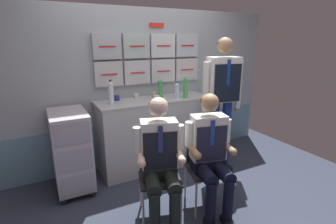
{
  "coord_description": "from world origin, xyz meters",
  "views": [
    {
      "loc": [
        -1.33,
        -1.98,
        1.74
      ],
      "look_at": [
        -0.03,
        0.53,
        0.94
      ],
      "focal_mm": 27.48,
      "sensor_mm": 36.0,
      "label": 1
    }
  ],
  "objects_px": {
    "crew_member_left": "(160,158)",
    "crew_member_standing": "(222,93)",
    "water_bottle_clear": "(161,88)",
    "service_trolley": "(71,149)",
    "crew_member_center": "(211,150)",
    "folding_chair_left": "(158,165)",
    "coffee_cup_spare": "(154,94)",
    "folding_chair_center": "(204,158)"
  },
  "relations": [
    {
      "from": "crew_member_center",
      "to": "coffee_cup_spare",
      "type": "height_order",
      "value": "crew_member_center"
    },
    {
      "from": "crew_member_left",
      "to": "crew_member_standing",
      "type": "distance_m",
      "value": 1.37
    },
    {
      "from": "folding_chair_left",
      "to": "coffee_cup_spare",
      "type": "xyz_separation_m",
      "value": [
        0.44,
        1.04,
        0.5
      ]
    },
    {
      "from": "service_trolley",
      "to": "crew_member_center",
      "type": "relative_size",
      "value": 0.77
    },
    {
      "from": "water_bottle_clear",
      "to": "coffee_cup_spare",
      "type": "distance_m",
      "value": 0.13
    },
    {
      "from": "crew_member_left",
      "to": "water_bottle_clear",
      "type": "xyz_separation_m",
      "value": [
        0.56,
        1.14,
        0.42
      ]
    },
    {
      "from": "water_bottle_clear",
      "to": "crew_member_left",
      "type": "bearing_deg",
      "value": -116.1
    },
    {
      "from": "service_trolley",
      "to": "crew_member_center",
      "type": "xyz_separation_m",
      "value": [
        1.2,
        -1.07,
        0.16
      ]
    },
    {
      "from": "folding_chair_left",
      "to": "crew_member_left",
      "type": "distance_m",
      "value": 0.23
    },
    {
      "from": "folding_chair_left",
      "to": "water_bottle_clear",
      "type": "relative_size",
      "value": 3.13
    },
    {
      "from": "water_bottle_clear",
      "to": "coffee_cup_spare",
      "type": "height_order",
      "value": "water_bottle_clear"
    },
    {
      "from": "service_trolley",
      "to": "folding_chair_center",
      "type": "distance_m",
      "value": 1.54
    },
    {
      "from": "crew_member_center",
      "to": "service_trolley",
      "type": "bearing_deg",
      "value": 138.36
    },
    {
      "from": "crew_member_standing",
      "to": "crew_member_center",
      "type": "bearing_deg",
      "value": -134.49
    },
    {
      "from": "crew_member_standing",
      "to": "coffee_cup_spare",
      "type": "height_order",
      "value": "crew_member_standing"
    },
    {
      "from": "crew_member_left",
      "to": "crew_member_standing",
      "type": "xyz_separation_m",
      "value": [
        1.17,
        0.58,
        0.4
      ]
    },
    {
      "from": "service_trolley",
      "to": "water_bottle_clear",
      "type": "distance_m",
      "value": 1.37
    },
    {
      "from": "folding_chair_center",
      "to": "service_trolley",
      "type": "bearing_deg",
      "value": 143.7
    },
    {
      "from": "folding_chair_center",
      "to": "water_bottle_clear",
      "type": "height_order",
      "value": "water_bottle_clear"
    },
    {
      "from": "crew_member_left",
      "to": "coffee_cup_spare",
      "type": "xyz_separation_m",
      "value": [
        0.49,
        1.19,
        0.33
      ]
    },
    {
      "from": "folding_chair_center",
      "to": "crew_member_standing",
      "type": "xyz_separation_m",
      "value": [
        0.61,
        0.51,
        0.56
      ]
    },
    {
      "from": "crew_member_center",
      "to": "coffee_cup_spare",
      "type": "relative_size",
      "value": 17.24
    },
    {
      "from": "crew_member_standing",
      "to": "coffee_cup_spare",
      "type": "relative_size",
      "value": 24.66
    },
    {
      "from": "coffee_cup_spare",
      "to": "crew_member_standing",
      "type": "bearing_deg",
      "value": -41.64
    },
    {
      "from": "service_trolley",
      "to": "water_bottle_clear",
      "type": "height_order",
      "value": "water_bottle_clear"
    },
    {
      "from": "crew_member_center",
      "to": "crew_member_standing",
      "type": "height_order",
      "value": "crew_member_standing"
    },
    {
      "from": "crew_member_center",
      "to": "folding_chair_left",
      "type": "bearing_deg",
      "value": 153.71
    },
    {
      "from": "service_trolley",
      "to": "crew_member_standing",
      "type": "distance_m",
      "value": 1.97
    },
    {
      "from": "service_trolley",
      "to": "crew_member_standing",
      "type": "relative_size",
      "value": 0.54
    },
    {
      "from": "coffee_cup_spare",
      "to": "crew_member_left",
      "type": "bearing_deg",
      "value": -112.21
    },
    {
      "from": "service_trolley",
      "to": "crew_member_standing",
      "type": "bearing_deg",
      "value": -12.27
    },
    {
      "from": "service_trolley",
      "to": "coffee_cup_spare",
      "type": "xyz_separation_m",
      "value": [
        1.17,
        0.21,
        0.5
      ]
    },
    {
      "from": "service_trolley",
      "to": "folding_chair_center",
      "type": "height_order",
      "value": "service_trolley"
    },
    {
      "from": "service_trolley",
      "to": "crew_member_standing",
      "type": "height_order",
      "value": "crew_member_standing"
    },
    {
      "from": "crew_member_left",
      "to": "folding_chair_center",
      "type": "height_order",
      "value": "crew_member_left"
    },
    {
      "from": "crew_member_center",
      "to": "crew_member_standing",
      "type": "distance_m",
      "value": 1.01
    },
    {
      "from": "service_trolley",
      "to": "water_bottle_clear",
      "type": "relative_size",
      "value": 3.58
    },
    {
      "from": "folding_chair_left",
      "to": "crew_member_standing",
      "type": "relative_size",
      "value": 0.47
    },
    {
      "from": "crew_member_center",
      "to": "crew_member_standing",
      "type": "relative_size",
      "value": 0.7
    },
    {
      "from": "service_trolley",
      "to": "folding_chair_left",
      "type": "height_order",
      "value": "service_trolley"
    },
    {
      "from": "crew_member_left",
      "to": "water_bottle_clear",
      "type": "bearing_deg",
      "value": 63.9
    },
    {
      "from": "crew_member_left",
      "to": "coffee_cup_spare",
      "type": "bearing_deg",
      "value": 67.79
    }
  ]
}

